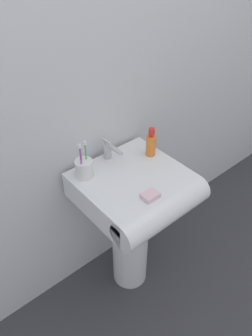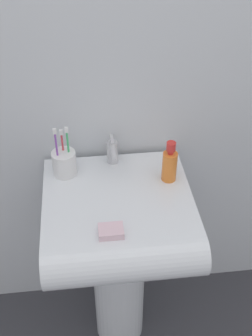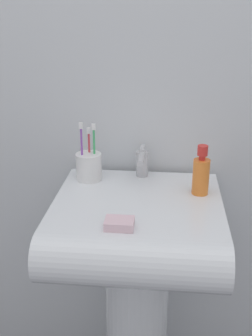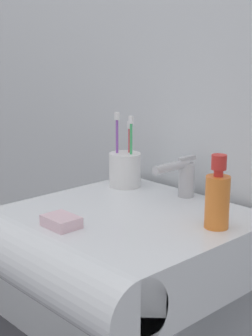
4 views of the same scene
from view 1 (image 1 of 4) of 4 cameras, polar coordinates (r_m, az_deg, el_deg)
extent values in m
plane|color=#38383D|center=(2.24, 0.66, -18.02)|extent=(6.00, 6.00, 0.00)
cube|color=silver|center=(1.59, -5.60, 13.65)|extent=(5.00, 0.05, 2.40)
cylinder|color=white|center=(1.95, 0.73, -12.35)|extent=(0.21, 0.21, 0.70)
cube|color=white|center=(1.65, 0.85, -3.10)|extent=(0.51, 0.45, 0.14)
cylinder|color=white|center=(1.53, 6.45, -7.40)|extent=(0.51, 0.14, 0.14)
cylinder|color=#B7B7BC|center=(1.69, -3.38, 2.98)|extent=(0.04, 0.04, 0.09)
cylinder|color=#B7B7BC|center=(1.63, -2.20, 3.33)|extent=(0.02, 0.12, 0.02)
cube|color=#B7B7BC|center=(1.66, -3.45, 4.55)|extent=(0.01, 0.06, 0.01)
cylinder|color=white|center=(1.58, -7.29, -0.12)|extent=(0.09, 0.09, 0.09)
cylinder|color=purple|center=(1.53, -7.81, 0.94)|extent=(0.01, 0.01, 0.17)
cube|color=white|center=(1.48, -8.12, 3.79)|extent=(0.01, 0.01, 0.02)
cylinder|color=#3FB266|center=(1.56, -6.94, 1.66)|extent=(0.01, 0.01, 0.16)
cube|color=white|center=(1.51, -7.19, 4.36)|extent=(0.01, 0.01, 0.02)
cylinder|color=#D83F4C|center=(1.57, -7.76, 1.34)|extent=(0.01, 0.01, 0.14)
cube|color=white|center=(1.52, -8.02, 3.76)|extent=(0.01, 0.01, 0.02)
cylinder|color=orange|center=(1.71, 4.35, 3.92)|extent=(0.05, 0.05, 0.11)
cylinder|color=red|center=(1.67, 4.46, 5.72)|extent=(0.02, 0.02, 0.01)
cylinder|color=red|center=(1.66, 4.50, 6.38)|extent=(0.03, 0.03, 0.03)
cube|color=silver|center=(1.48, 4.26, -4.80)|extent=(0.08, 0.06, 0.02)
camera|label=2|loc=(0.73, 64.16, 14.74)|focal=45.00mm
camera|label=3|loc=(1.03, 54.41, -6.15)|focal=45.00mm
camera|label=4|loc=(1.75, 41.47, 7.36)|focal=55.00mm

